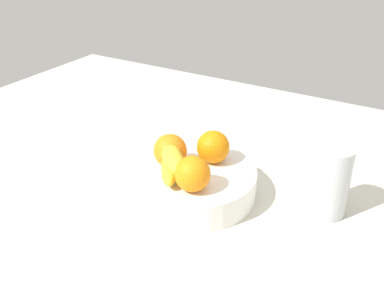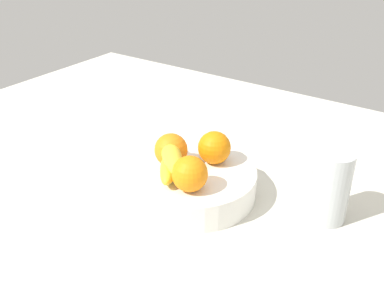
# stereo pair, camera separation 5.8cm
# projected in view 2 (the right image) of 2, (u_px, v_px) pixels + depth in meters

# --- Properties ---
(ground_plane) EXTENTS (1.80, 1.40, 0.03)m
(ground_plane) POSITION_uv_depth(u_px,v_px,m) (188.00, 199.00, 0.99)
(ground_plane) COLOR beige
(fruit_bowl) EXTENTS (0.28, 0.28, 0.06)m
(fruit_bowl) POSITION_uv_depth(u_px,v_px,m) (192.00, 182.00, 0.97)
(fruit_bowl) COLOR white
(fruit_bowl) RESTS_ON ground_plane
(orange_front_left) EXTENTS (0.07, 0.07, 0.07)m
(orange_front_left) POSITION_uv_depth(u_px,v_px,m) (214.00, 148.00, 0.97)
(orange_front_left) COLOR orange
(orange_front_left) RESTS_ON fruit_bowl
(orange_front_right) EXTENTS (0.07, 0.07, 0.07)m
(orange_front_right) POSITION_uv_depth(u_px,v_px,m) (171.00, 150.00, 0.96)
(orange_front_right) COLOR orange
(orange_front_right) RESTS_ON fruit_bowl
(orange_center) EXTENTS (0.07, 0.07, 0.07)m
(orange_center) POSITION_uv_depth(u_px,v_px,m) (190.00, 174.00, 0.87)
(orange_center) COLOR orange
(orange_center) RESTS_ON fruit_bowl
(banana_bunch) EXTENTS (0.15, 0.17, 0.06)m
(banana_bunch) POSITION_uv_depth(u_px,v_px,m) (171.00, 158.00, 0.93)
(banana_bunch) COLOR yellow
(banana_bunch) RESTS_ON fruit_bowl
(thermos_tumbler) EXTENTS (0.08, 0.08, 0.15)m
(thermos_tumbler) POSITION_uv_depth(u_px,v_px,m) (330.00, 186.00, 0.87)
(thermos_tumbler) COLOR #B8BDC0
(thermos_tumbler) RESTS_ON ground_plane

